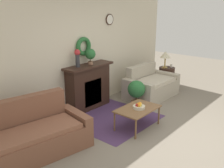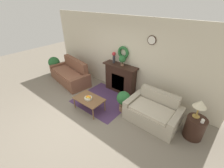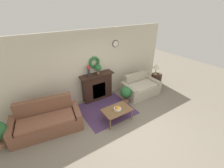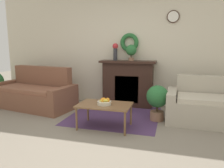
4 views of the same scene
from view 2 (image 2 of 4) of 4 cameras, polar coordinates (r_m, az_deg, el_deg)
name	(u,v)px [view 2 (image 2 of 4)]	position (r m, az deg, el deg)	size (l,w,h in m)	color
ground_plane	(75,120)	(4.71, -13.94, -13.29)	(16.00, 16.00, 0.00)	gray
floor_rug	(104,100)	(5.38, -3.17, -5.94)	(1.80, 1.70, 0.01)	#4C335B
wall_back	(123,56)	(5.46, 4.05, 10.67)	(6.80, 0.16, 2.70)	beige
fireplace	(120,78)	(5.59, 3.18, 2.19)	(1.31, 0.41, 1.09)	#331E16
couch_left	(70,75)	(6.62, -15.53, 3.47)	(2.10, 1.20, 0.94)	brown
loveseat_right	(153,112)	(4.55, 15.30, -10.20)	(1.50, 0.95, 0.85)	#B2A893
coffee_table	(89,100)	(4.78, -8.72, -5.88)	(0.93, 0.60, 0.43)	brown
fruit_bowl	(88,98)	(4.71, -9.04, -5.18)	(0.25, 0.25, 0.12)	beige
side_table_by_loveseat	(195,128)	(4.48, 28.92, -14.32)	(0.48, 0.48, 0.60)	#331E16
table_lamp	(200,104)	(4.12, 30.62, -6.68)	(0.31, 0.31, 0.50)	#B28E42
mug	(203,121)	(4.20, 31.26, -11.99)	(0.08, 0.08, 0.10)	silver
vase_on_mantel_left	(114,57)	(5.45, 0.74, 10.42)	(0.14, 0.14, 0.40)	#2D2D33
potted_plant_on_mantel	(122,59)	(5.22, 3.99, 9.41)	(0.25, 0.25, 0.37)	#8E664C
potted_plant_floor_by_couch	(54,64)	(7.53, -21.13, 7.27)	(0.52, 0.52, 0.81)	#8E664C
potted_plant_floor_by_loveseat	(123,99)	(4.68, 4.39, -5.88)	(0.43, 0.43, 0.69)	#8E664C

